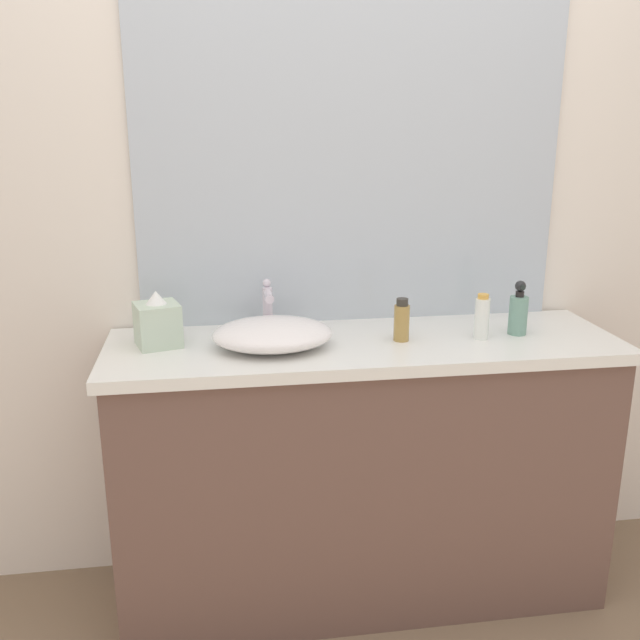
{
  "coord_description": "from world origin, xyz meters",
  "views": [
    {
      "loc": [
        -0.34,
        -1.63,
        1.6
      ],
      "look_at": [
        -0.03,
        0.42,
        1.0
      ],
      "focal_mm": 39.44,
      "sensor_mm": 36.0,
      "label": 1
    }
  ],
  "objects": [
    {
      "name": "faucet",
      "position": [
        -0.17,
        0.58,
        1.01
      ],
      "size": [
        0.03,
        0.13,
        0.17
      ],
      "color": "silver",
      "rests_on": "vanity_counter"
    },
    {
      "name": "sink_basin",
      "position": [
        -0.17,
        0.42,
        0.96
      ],
      "size": [
        0.37,
        0.3,
        0.09
      ],
      "primitive_type": "ellipsoid",
      "color": "white",
      "rests_on": "vanity_counter"
    },
    {
      "name": "soap_dispenser",
      "position": [
        0.62,
        0.44,
        0.99
      ],
      "size": [
        0.06,
        0.06,
        0.18
      ],
      "color": "gray",
      "rests_on": "vanity_counter"
    },
    {
      "name": "tissue_box",
      "position": [
        -0.52,
        0.49,
        0.99
      ],
      "size": [
        0.16,
        0.16,
        0.17
      ],
      "color": "beige",
      "rests_on": "vanity_counter"
    },
    {
      "name": "perfume_bottle",
      "position": [
        0.23,
        0.42,
        0.98
      ],
      "size": [
        0.05,
        0.05,
        0.14
      ],
      "color": "#A98443",
      "rests_on": "vanity_counter"
    },
    {
      "name": "lotion_bottle",
      "position": [
        0.49,
        0.41,
        0.99
      ],
      "size": [
        0.05,
        0.05,
        0.15
      ],
      "color": "white",
      "rests_on": "vanity_counter"
    },
    {
      "name": "wall_mirror_panel",
      "position": [
        0.12,
        0.69,
        1.55
      ],
      "size": [
        1.42,
        0.01,
        1.26
      ],
      "primitive_type": "cube",
      "color": "#B2BCC6",
      "rests_on": "vanity_counter"
    },
    {
      "name": "vanity_counter",
      "position": [
        0.12,
        0.44,
        0.46
      ],
      "size": [
        1.62,
        0.5,
        0.92
      ],
      "color": "brown",
      "rests_on": "ground"
    },
    {
      "name": "bathroom_wall_rear",
      "position": [
        0.0,
        0.73,
        1.3
      ],
      "size": [
        6.0,
        0.06,
        2.6
      ],
      "primitive_type": "cube",
      "color": "silver",
      "rests_on": "ground"
    }
  ]
}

